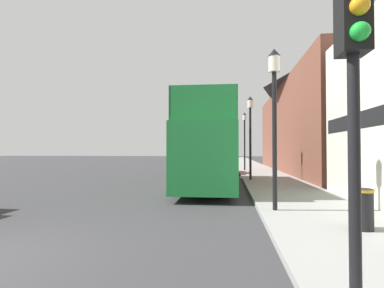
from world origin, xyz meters
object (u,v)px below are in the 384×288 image
Objects in this scene: lamp_post_third at (245,131)px; litter_bin at (362,208)px; tour_bus at (210,150)px; lamp_post_second at (250,122)px; traffic_signal at (354,62)px; parked_car_ahead_of_bus at (224,166)px; lamp_post_nearest at (274,98)px.

lamp_post_third is 5.76× the size of litter_bin.
lamp_post_third is at bearing 94.06° from litter_bin.
lamp_post_second reaches higher than tour_bus.
lamp_post_second is at bearing 89.98° from traffic_signal.
tour_bus is at bearing -91.12° from parked_car_ahead_of_bus.
traffic_signal is 23.15m from lamp_post_third.
parked_car_ahead_of_bus is at bearing -116.05° from lamp_post_third.
tour_bus reaches higher than parked_car_ahead_of_bus.
lamp_post_nearest reaches higher than litter_bin.
lamp_post_nearest is 17.64m from lamp_post_third.
lamp_post_third is (0.13, 17.63, 0.25)m from lamp_post_nearest.
lamp_post_nearest is at bearing 128.17° from litter_bin.
parked_car_ahead_of_bus is 0.86× the size of lamp_post_third.
traffic_signal is (1.59, -19.55, 2.06)m from parked_car_ahead_of_bus.
tour_bus is 2.01× the size of lamp_post_third.
tour_bus is 12.07m from traffic_signal.
lamp_post_second is at bearing 47.97° from tour_bus.
litter_bin is (3.14, -15.98, -0.06)m from parked_car_ahead_of_bus.
traffic_signal is at bearing -90.40° from lamp_post_third.
parked_car_ahead_of_bus is 6.14m from lamp_post_second.
lamp_post_second is (1.59, -5.24, 2.79)m from parked_car_ahead_of_bus.
traffic_signal is at bearing -90.02° from lamp_post_second.
parked_car_ahead_of_bus is 1.22× the size of traffic_signal.
lamp_post_second reaches higher than litter_bin.
lamp_post_nearest is at bearing 89.62° from traffic_signal.
lamp_post_nearest is (0.04, 5.50, 0.59)m from traffic_signal.
traffic_signal is at bearing -113.50° from litter_bin.
lamp_post_nearest is (2.22, -6.34, 1.48)m from tour_bus.
tour_bus is at bearing 109.32° from lamp_post_nearest.
tour_bus is 3.68m from lamp_post_second.
parked_car_ahead_of_bus is at bearing 106.92° from lamp_post_second.
lamp_post_second is at bearing -91.02° from lamp_post_third.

